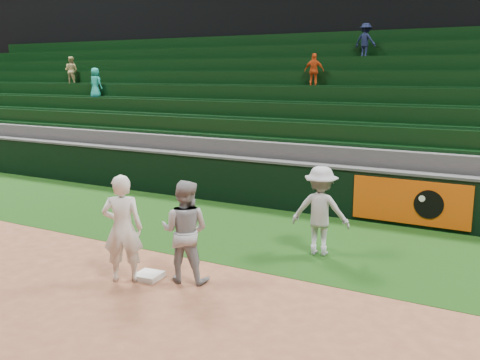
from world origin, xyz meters
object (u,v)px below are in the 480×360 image
object	(u,v)px
first_baseman	(123,229)
base_coach	(320,211)
first_base	(149,276)
baserunner	(185,231)

from	to	relation	value
first_baseman	base_coach	xyz separation A→B (m)	(2.39, 2.86, -0.05)
first_base	first_baseman	world-z (taller)	first_baseman
baserunner	base_coach	bearing A→B (deg)	-136.05
first_base	baserunner	xyz separation A→B (m)	(0.60, 0.24, 0.82)
baserunner	base_coach	size ratio (longest dim) A/B	1.01
first_baseman	baserunner	size ratio (longest dim) A/B	1.06
base_coach	baserunner	bearing A→B (deg)	48.20
base_coach	first_baseman	bearing A→B (deg)	40.77
first_baseman	baserunner	world-z (taller)	first_baseman
baserunner	base_coach	world-z (taller)	baserunner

